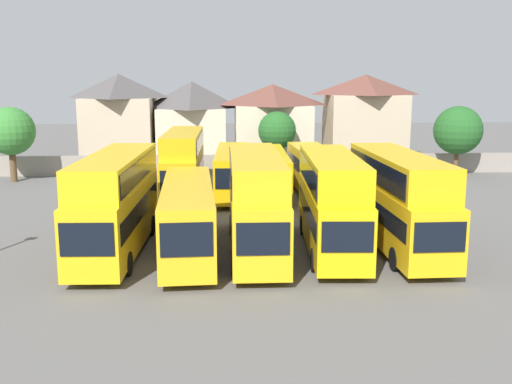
# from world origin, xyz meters

# --- Properties ---
(ground) EXTENTS (140.00, 140.00, 0.00)m
(ground) POSITION_xyz_m (0.00, 18.00, 0.00)
(ground) COLOR #605E5B
(depot_boundary_wall) EXTENTS (56.00, 0.50, 1.80)m
(depot_boundary_wall) POSITION_xyz_m (0.00, 24.77, 0.90)
(depot_boundary_wall) COLOR gray
(depot_boundary_wall) RESTS_ON ground
(bus_1) EXTENTS (2.88, 11.51, 4.99)m
(bus_1) POSITION_xyz_m (-7.18, 0.14, 2.81)
(bus_1) COLOR yellow
(bus_1) RESTS_ON ground
(bus_2) EXTENTS (3.05, 12.09, 3.52)m
(bus_2) POSITION_xyz_m (-3.61, -0.06, 2.01)
(bus_2) COLOR yellow
(bus_2) RESTS_ON ground
(bus_3) EXTENTS (2.62, 11.47, 4.97)m
(bus_3) POSITION_xyz_m (-0.18, -0.05, 2.80)
(bus_3) COLOR yellow
(bus_3) RESTS_ON ground
(bus_4) EXTENTS (3.04, 10.62, 4.92)m
(bus_4) POSITION_xyz_m (3.66, -0.16, 2.77)
(bus_4) COLOR yellow
(bus_4) RESTS_ON ground
(bus_5) EXTENTS (2.78, 11.38, 4.92)m
(bus_5) POSITION_xyz_m (7.17, 0.13, 2.77)
(bus_5) COLOR yellow
(bus_5) RESTS_ON ground
(bus_6) EXTENTS (2.69, 11.14, 4.85)m
(bus_6) POSITION_xyz_m (-4.78, 14.50, 2.73)
(bus_6) COLOR gold
(bus_6) RESTS_ON ground
(bus_7) EXTENTS (2.83, 11.84, 3.41)m
(bus_7) POSITION_xyz_m (-1.10, 14.88, 1.95)
(bus_7) COLOR yellow
(bus_7) RESTS_ON ground
(bus_8) EXTENTS (2.87, 11.80, 3.26)m
(bus_8) POSITION_xyz_m (1.59, 14.67, 1.87)
(bus_8) COLOR yellow
(bus_8) RESTS_ON ground
(bus_9) EXTENTS (2.99, 11.52, 3.47)m
(bus_9) POSITION_xyz_m (5.07, 14.39, 1.98)
(bus_9) COLOR yellow
(bus_9) RESTS_ON ground
(house_terrace_left) EXTENTS (7.51, 7.79, 9.20)m
(house_terrace_left) POSITION_xyz_m (-12.66, 33.69, 4.69)
(house_terrace_left) COLOR #C6B293
(house_terrace_left) RESTS_ON ground
(house_terrace_centre) EXTENTS (7.44, 7.88, 8.44)m
(house_terrace_centre) POSITION_xyz_m (-5.11, 34.19, 4.31)
(house_terrace_centre) COLOR beige
(house_terrace_centre) RESTS_ON ground
(house_terrace_right) EXTENTS (8.17, 7.85, 8.15)m
(house_terrace_right) POSITION_xyz_m (3.35, 32.76, 4.15)
(house_terrace_right) COLOR beige
(house_terrace_right) RESTS_ON ground
(house_terrace_far_right) EXTENTS (8.35, 7.12, 9.14)m
(house_terrace_far_right) POSITION_xyz_m (13.23, 33.15, 4.65)
(house_terrace_far_right) COLOR #C6B293
(house_terrace_far_right) RESTS_ON ground
(tree_left_of_lot) EXTENTS (3.65, 3.65, 5.64)m
(tree_left_of_lot) POSITION_xyz_m (3.35, 27.27, 3.77)
(tree_left_of_lot) COLOR brown
(tree_left_of_lot) RESTS_ON ground
(tree_behind_wall) EXTENTS (4.09, 4.09, 6.39)m
(tree_behind_wall) POSITION_xyz_m (-19.80, 21.77, 4.31)
(tree_behind_wall) COLOR brown
(tree_behind_wall) RESTS_ON ground
(tree_right_of_lot) EXTENTS (4.34, 4.34, 6.31)m
(tree_right_of_lot) POSITION_xyz_m (19.28, 22.77, 4.13)
(tree_right_of_lot) COLOR brown
(tree_right_of_lot) RESTS_ON ground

